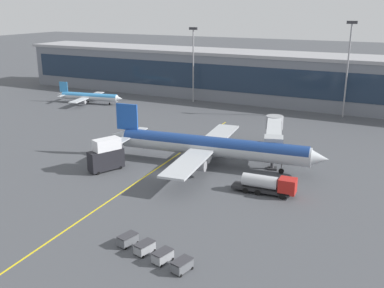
{
  "coord_description": "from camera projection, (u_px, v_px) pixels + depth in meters",
  "views": [
    {
      "loc": [
        41.24,
        -68.38,
        30.7
      ],
      "look_at": [
        3.46,
        6.96,
        4.5
      ],
      "focal_mm": 42.07,
      "sensor_mm": 36.0,
      "label": 1
    }
  ],
  "objects": [
    {
      "name": "apron_lead_in_line",
      "position": [
        156.0,
        169.0,
        87.65
      ],
      "size": [
        4.18,
        79.92,
        0.01
      ],
      "primitive_type": "cube",
      "rotation": [
        0.0,
        0.0,
        0.05
      ],
      "color": "yellow",
      "rests_on": "ground_plane"
    },
    {
      "name": "catering_lift",
      "position": [
        106.0,
        155.0,
        86.23
      ],
      "size": [
        5.09,
        7.23,
        6.3
      ],
      "color": "black",
      "rests_on": "ground_plane"
    },
    {
      "name": "main_airliner",
      "position": [
        211.0,
        146.0,
        88.75
      ],
      "size": [
        45.1,
        36.11,
        11.12
      ],
      "color": "#B2B7BC",
      "rests_on": "ground_plane"
    },
    {
      "name": "apron_light_mast_0",
      "position": [
        348.0,
        63.0,
        123.49
      ],
      "size": [
        2.8,
        0.5,
        26.53
      ],
      "color": "gray",
      "rests_on": "ground_plane"
    },
    {
      "name": "baggage_cart_2",
      "position": [
        163.0,
        256.0,
        55.9
      ],
      "size": [
        2.14,
        2.93,
        1.48
      ],
      "color": "gray",
      "rests_on": "ground_plane"
    },
    {
      "name": "fuel_tanker",
      "position": [
        268.0,
        184.0,
        75.64
      ],
      "size": [
        10.94,
        3.2,
        3.25
      ],
      "color": "#232326",
      "rests_on": "ground_plane"
    },
    {
      "name": "baggage_cart_1",
      "position": [
        145.0,
        247.0,
        57.86
      ],
      "size": [
        2.14,
        2.93,
        1.48
      ],
      "color": "gray",
      "rests_on": "ground_plane"
    },
    {
      "name": "apron_light_mast_1",
      "position": [
        193.0,
        59.0,
        144.26
      ],
      "size": [
        2.8,
        0.5,
        23.88
      ],
      "color": "gray",
      "rests_on": "ground_plane"
    },
    {
      "name": "baggage_cart_3",
      "position": [
        182.0,
        265.0,
        53.93
      ],
      "size": [
        2.14,
        2.93,
        1.48
      ],
      "color": "#595B60",
      "rests_on": "ground_plane"
    },
    {
      "name": "ground_plane",
      "position": [
        159.0,
        174.0,
        85.14
      ],
      "size": [
        700.0,
        700.0,
        0.0
      ],
      "primitive_type": "plane",
      "color": "#47494F"
    },
    {
      "name": "commuter_jet_far",
      "position": [
        89.0,
        97.0,
        145.36
      ],
      "size": [
        23.69,
        18.86,
        6.61
      ],
      "color": "silver",
      "rests_on": "ground_plane"
    },
    {
      "name": "terminal_building",
      "position": [
        232.0,
        75.0,
        152.46
      ],
      "size": [
        161.75,
        19.14,
        15.83
      ],
      "color": "slate",
      "rests_on": "ground_plane"
    },
    {
      "name": "baggage_cart_0",
      "position": [
        128.0,
        240.0,
        59.82
      ],
      "size": [
        2.14,
        2.93,
        1.48
      ],
      "color": "#595B60",
      "rests_on": "ground_plane"
    },
    {
      "name": "jet_bridge",
      "position": [
        274.0,
        132.0,
        94.68
      ],
      "size": [
        8.74,
        20.08,
        6.64
      ],
      "color": "#B2B7BC",
      "rests_on": "ground_plane"
    }
  ]
}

